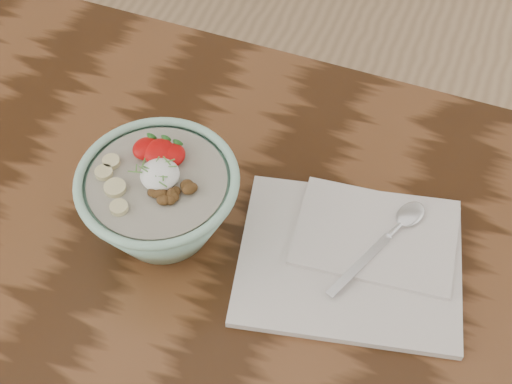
% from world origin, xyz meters
% --- Properties ---
extents(table, '(1.60, 0.90, 0.75)m').
position_xyz_m(table, '(0.00, 0.00, 0.66)').
color(table, '#341C0D').
rests_on(table, ground).
extents(breakfast_bowl, '(0.20, 0.20, 0.13)m').
position_xyz_m(breakfast_bowl, '(-0.13, 0.07, 0.82)').
color(breakfast_bowl, '#97CBB0').
rests_on(breakfast_bowl, table).
extents(napkin, '(0.32, 0.28, 0.02)m').
position_xyz_m(napkin, '(0.12, 0.11, 0.76)').
color(napkin, silver).
rests_on(napkin, table).
extents(spoon, '(0.09, 0.18, 0.01)m').
position_xyz_m(spoon, '(0.16, 0.17, 0.77)').
color(spoon, silver).
rests_on(spoon, napkin).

